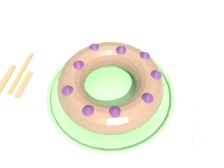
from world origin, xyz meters
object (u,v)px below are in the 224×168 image
bundt_cake (112,84)px  napkin (224,133)px  cake_knife (30,73)px  serving_dish (112,94)px  serving_knife (13,67)px  fork (28,61)px

bundt_cake → napkin: 0.31m
bundt_cake → napkin: bearing=-6.6°
cake_knife → napkin: (0.56, -0.05, -0.00)m
serving_dish → serving_knife: bearing=175.5°
serving_dish → serving_knife: (-0.31, 0.02, -0.01)m
serving_dish → bundt_cake: size_ratio=1.27×
bundt_cake → serving_knife: 0.32m
bundt_cake → serving_dish: bearing=-171.3°
fork → cake_knife: bearing=-53.7°
fork → serving_knife: (-0.03, -0.03, 0.00)m
fork → napkin: 0.59m
cake_knife → napkin: bearing=-8.5°
serving_dish → napkin: 0.31m
serving_knife → cake_knife: (0.06, -0.01, -0.00)m
bundt_cake → serving_knife: (-0.31, 0.02, -0.06)m
serving_knife → cake_knife: same height
bundt_cake → napkin: bundt_cake is taller
serving_knife → cake_knife: size_ratio=1.15×
serving_dish → fork: (-0.28, 0.06, -0.01)m
serving_dish → serving_knife: serving_dish is taller
napkin → fork: bearing=171.0°
fork → cake_knife: cake_knife is taller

